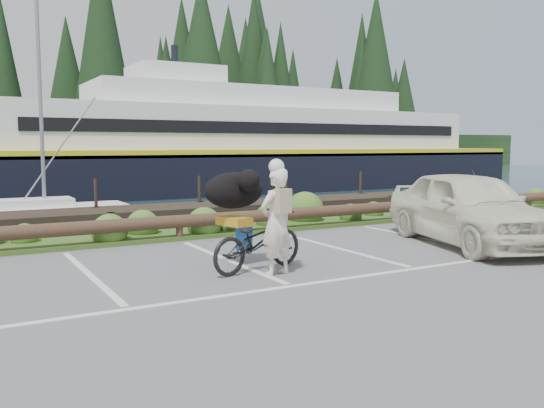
% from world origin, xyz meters
% --- Properties ---
extents(ground, '(72.00, 72.00, 0.00)m').
position_xyz_m(ground, '(0.00, 0.00, 0.00)').
color(ground, '#58585A').
extents(vegetation_strip, '(34.00, 1.60, 0.10)m').
position_xyz_m(vegetation_strip, '(0.00, 5.30, 0.05)').
color(vegetation_strip, '#3D5B21').
rests_on(vegetation_strip, ground).
extents(log_rail, '(32.00, 0.30, 0.60)m').
position_xyz_m(log_rail, '(0.00, 4.60, 0.00)').
color(log_rail, '#443021').
rests_on(log_rail, ground).
extents(bicycle, '(2.12, 1.17, 1.05)m').
position_xyz_m(bicycle, '(0.08, 0.88, 0.53)').
color(bicycle, black).
rests_on(bicycle, ground).
extents(cyclist, '(0.76, 0.59, 1.83)m').
position_xyz_m(cyclist, '(0.19, 0.43, 0.92)').
color(cyclist, white).
rests_on(cyclist, ground).
extents(dog, '(0.83, 1.26, 0.67)m').
position_xyz_m(dog, '(-0.08, 1.51, 1.39)').
color(dog, black).
rests_on(dog, bicycle).
extents(parked_car, '(3.29, 5.24, 1.66)m').
position_xyz_m(parked_car, '(5.40, 0.90, 0.83)').
color(parked_car, silver).
rests_on(parked_car, ground).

